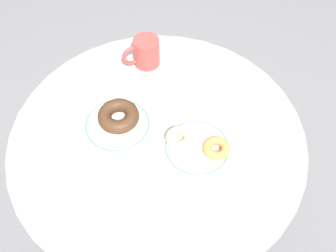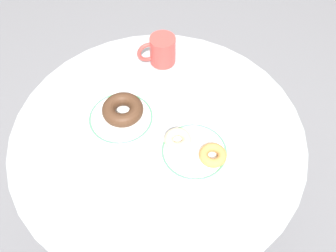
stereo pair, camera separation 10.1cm
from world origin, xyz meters
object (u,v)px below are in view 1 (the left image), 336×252
(plate_right, at_px, (197,147))
(plate_left, at_px, (117,125))
(donut_old_fashioned, at_px, (216,148))
(paper_napkin, at_px, (102,202))
(donut_chocolate, at_px, (118,117))
(donut_glazed, at_px, (179,138))
(coffee_mug, at_px, (145,52))
(cafe_table, at_px, (159,174))

(plate_right, bearing_deg, plate_left, -176.03)
(donut_old_fashioned, distance_m, paper_napkin, 0.32)
(donut_chocolate, distance_m, donut_glazed, 0.18)
(coffee_mug, bearing_deg, cafe_table, -59.68)
(donut_old_fashioned, bearing_deg, donut_chocolate, -177.91)
(donut_chocolate, distance_m, paper_napkin, 0.24)
(cafe_table, xyz_separation_m, donut_old_fashioned, (0.16, 0.01, 0.24))
(cafe_table, relative_size, donut_chocolate, 7.02)
(coffee_mug, bearing_deg, plate_left, -84.00)
(paper_napkin, bearing_deg, coffee_mug, 101.04)
(cafe_table, xyz_separation_m, paper_napkin, (-0.05, -0.23, 0.22))
(paper_napkin, distance_m, coffee_mug, 0.48)
(plate_right, height_order, donut_glazed, donut_glazed)
(plate_right, height_order, donut_old_fashioned, donut_old_fashioned)
(donut_old_fashioned, bearing_deg, plate_right, -176.99)
(donut_old_fashioned, bearing_deg, cafe_table, -177.88)
(donut_glazed, relative_size, coffee_mug, 0.69)
(cafe_table, xyz_separation_m, coffee_mug, (-0.14, 0.24, 0.26))
(cafe_table, height_order, donut_glazed, donut_glazed)
(plate_right, height_order, donut_chocolate, donut_chocolate)
(donut_chocolate, bearing_deg, paper_napkin, -73.84)
(donut_chocolate, relative_size, paper_napkin, 0.80)
(plate_left, relative_size, donut_chocolate, 1.60)
(cafe_table, xyz_separation_m, donut_glazed, (0.06, 0.00, 0.24))
(plate_right, bearing_deg, donut_glazed, -176.99)
(plate_right, relative_size, donut_glazed, 2.48)
(donut_chocolate, relative_size, donut_glazed, 1.60)
(donut_glazed, bearing_deg, donut_chocolate, -178.43)
(paper_napkin, bearing_deg, donut_chocolate, 106.16)
(plate_left, height_order, plate_right, same)
(plate_right, distance_m, donut_glazed, 0.05)
(plate_right, xyz_separation_m, donut_old_fashioned, (0.05, 0.00, 0.02))
(cafe_table, bearing_deg, plate_right, 1.72)
(donut_glazed, xyz_separation_m, paper_napkin, (-0.11, -0.23, -0.02))
(plate_left, relative_size, donut_old_fashioned, 2.56)
(cafe_table, distance_m, coffee_mug, 0.38)
(paper_napkin, bearing_deg, donut_glazed, 64.30)
(plate_right, bearing_deg, coffee_mug, 137.05)
(plate_right, relative_size, donut_old_fashioned, 2.48)
(donut_old_fashioned, bearing_deg, plate_left, -176.21)
(plate_left, xyz_separation_m, coffee_mug, (-0.03, 0.25, 0.04))
(donut_chocolate, relative_size, donut_old_fashioned, 1.60)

